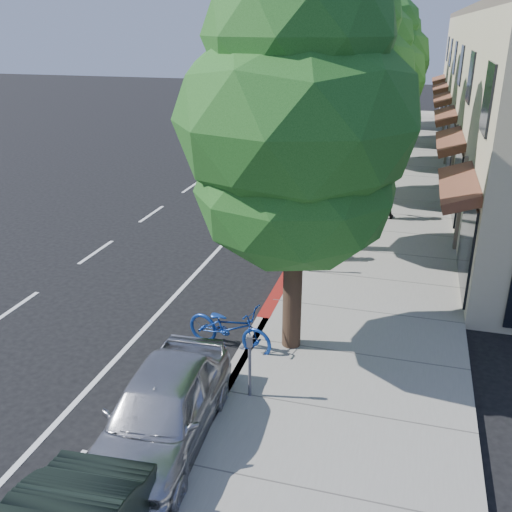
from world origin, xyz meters
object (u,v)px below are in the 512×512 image
(dark_sedan, at_px, (288,179))
(street_tree_1, at_px, (341,82))
(cyclist, at_px, (307,233))
(street_tree_3, at_px, (376,62))
(pedestrian, at_px, (383,193))
(street_tree_0, at_px, (297,125))
(street_tree_5, at_px, (391,55))
(dark_suv_far, at_px, (345,121))
(silver_suv, at_px, (297,210))
(white_pickup, at_px, (322,138))
(street_tree_4, at_px, (384,65))
(street_tree_2, at_px, (362,81))
(bicycle, at_px, (229,327))
(near_car_a, at_px, (162,410))

(dark_sedan, bearing_deg, street_tree_1, -64.65)
(cyclist, bearing_deg, street_tree_3, -27.44)
(street_tree_3, distance_m, pedestrian, 9.46)
(street_tree_0, distance_m, dark_sedan, 12.28)
(street_tree_5, height_order, cyclist, street_tree_5)
(street_tree_1, height_order, dark_suv_far, street_tree_1)
(street_tree_0, relative_size, street_tree_1, 0.98)
(silver_suv, bearing_deg, white_pickup, 93.33)
(white_pickup, distance_m, dark_suv_far, 6.42)
(street_tree_4, xyz_separation_m, dark_sedan, (-2.62, -12.70, -3.63))
(dark_sedan, distance_m, white_pickup, 9.26)
(street_tree_2, distance_m, street_tree_3, 6.01)
(street_tree_5, distance_m, dark_sedan, 19.27)
(street_tree_5, height_order, white_pickup, street_tree_5)
(bicycle, bearing_deg, street_tree_0, -63.88)
(street_tree_1, relative_size, street_tree_4, 1.08)
(street_tree_3, bearing_deg, dark_sedan, -111.38)
(dark_suv_far, bearing_deg, street_tree_3, -70.75)
(dark_suv_far, xyz_separation_m, near_car_a, (0.96, -30.48, -0.11))
(street_tree_4, xyz_separation_m, cyclist, (-0.65, -19.00, -3.56))
(street_tree_3, bearing_deg, street_tree_1, -90.00)
(street_tree_0, relative_size, dark_sedan, 1.55)
(street_tree_5, relative_size, silver_suv, 1.37)
(street_tree_1, bearing_deg, street_tree_3, 90.00)
(street_tree_5, xyz_separation_m, pedestrian, (1.24, -20.52, -3.62))
(street_tree_4, height_order, near_car_a, street_tree_4)
(white_pickup, distance_m, pedestrian, 11.80)
(street_tree_2, bearing_deg, street_tree_0, -90.00)
(street_tree_1, xyz_separation_m, bicycle, (-1.30, -6.31, -4.57))
(near_car_a, bearing_deg, street_tree_1, 78.10)
(street_tree_1, xyz_separation_m, silver_suv, (-1.47, 1.50, -4.32))
(cyclist, height_order, bicycle, cyclist)
(street_tree_1, xyz_separation_m, white_pickup, (-2.78, 14.57, -4.31))
(street_tree_3, xyz_separation_m, street_tree_5, (0.00, 12.00, -0.29))
(street_tree_4, bearing_deg, silver_suv, -95.10)
(silver_suv, bearing_deg, street_tree_1, -47.93)
(street_tree_0, relative_size, bicycle, 3.83)
(street_tree_4, bearing_deg, dark_sedan, -101.67)
(cyclist, bearing_deg, street_tree_4, -26.54)
(street_tree_0, relative_size, pedestrian, 4.29)
(street_tree_1, relative_size, white_pickup, 1.46)
(street_tree_4, distance_m, white_pickup, 5.74)
(street_tree_1, bearing_deg, white_pickup, 100.80)
(bicycle, relative_size, near_car_a, 0.51)
(street_tree_2, relative_size, cyclist, 4.15)
(street_tree_3, height_order, pedestrian, street_tree_3)
(bicycle, relative_size, silver_suv, 0.36)
(near_car_a, bearing_deg, street_tree_5, 84.23)
(dark_sedan, bearing_deg, street_tree_2, 13.91)
(street_tree_2, relative_size, bicycle, 3.68)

